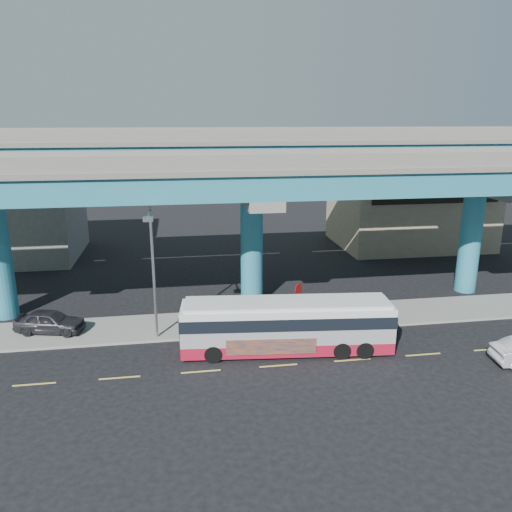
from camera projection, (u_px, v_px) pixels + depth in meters
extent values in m
plane|color=black|center=(277.00, 363.00, 26.09)|extent=(120.00, 120.00, 0.00)
cube|color=gray|center=(260.00, 321.00, 31.31)|extent=(70.00, 4.00, 0.15)
cube|color=#D8C64C|center=(34.00, 384.00, 24.00)|extent=(2.00, 0.12, 0.01)
cube|color=#D8C64C|center=(120.00, 378.00, 24.60)|extent=(2.00, 0.12, 0.01)
cube|color=#D8C64C|center=(201.00, 372.00, 25.20)|extent=(2.00, 0.12, 0.01)
cube|color=#D8C64C|center=(278.00, 366.00, 25.81)|extent=(2.00, 0.12, 0.01)
cube|color=#D8C64C|center=(352.00, 360.00, 26.41)|extent=(2.00, 0.12, 0.01)
cube|color=#D8C64C|center=(423.00, 354.00, 27.01)|extent=(2.00, 0.12, 0.01)
cube|color=#D8C64C|center=(491.00, 349.00, 27.62)|extent=(2.00, 0.12, 0.01)
cylinder|color=teal|center=(0.00, 261.00, 31.25)|extent=(1.50, 1.50, 7.40)
cube|color=gray|center=(7.00, 176.00, 33.27)|extent=(1.80, 5.00, 1.20)
cylinder|color=teal|center=(252.00, 251.00, 33.67)|extent=(1.50, 1.50, 7.40)
cube|color=gray|center=(251.00, 192.00, 32.60)|extent=(2.00, 12.00, 0.60)
cube|color=gray|center=(244.00, 173.00, 35.69)|extent=(1.80, 5.00, 1.20)
cylinder|color=teal|center=(470.00, 242.00, 36.08)|extent=(1.50, 1.50, 7.40)
cube|color=gray|center=(476.00, 187.00, 35.01)|extent=(2.00, 12.00, 0.60)
cube|color=gray|center=(451.00, 169.00, 38.10)|extent=(1.80, 5.00, 1.20)
cube|color=teal|center=(260.00, 183.00, 29.00)|extent=(52.00, 5.00, 1.40)
cube|color=gray|center=(260.00, 169.00, 28.77)|extent=(52.00, 5.40, 0.30)
cube|color=gray|center=(268.00, 163.00, 26.24)|extent=(52.00, 0.25, 0.80)
cube|color=gray|center=(254.00, 156.00, 31.00)|extent=(52.00, 0.25, 0.80)
cube|color=teal|center=(244.00, 154.00, 35.34)|extent=(52.00, 5.00, 1.40)
cube|color=gray|center=(244.00, 142.00, 35.11)|extent=(52.00, 5.40, 0.30)
cube|color=gray|center=(249.00, 135.00, 32.58)|extent=(52.00, 0.25, 0.80)
cube|color=gray|center=(240.00, 133.00, 37.34)|extent=(52.00, 0.25, 0.80)
cube|color=tan|center=(409.00, 210.00, 49.76)|extent=(14.00, 10.00, 7.00)
cube|color=black|center=(437.00, 197.00, 44.34)|extent=(12.00, 0.25, 1.20)
cube|color=gray|center=(7.00, 209.00, 44.71)|extent=(12.00, 10.00, 9.00)
cube|color=maroon|center=(286.00, 342.00, 27.29)|extent=(11.51, 3.52, 0.66)
cube|color=#B8B8BD|center=(287.00, 325.00, 27.01)|extent=(11.51, 3.52, 1.42)
cube|color=black|center=(287.00, 317.00, 26.89)|extent=(11.58, 3.57, 0.66)
cube|color=silver|center=(287.00, 308.00, 26.75)|extent=(11.51, 3.52, 0.38)
cube|color=silver|center=(287.00, 303.00, 26.67)|extent=(11.09, 3.23, 0.19)
cube|color=black|center=(390.00, 317.00, 27.24)|extent=(0.27, 2.15, 1.13)
cube|color=black|center=(181.00, 322.00, 26.61)|extent=(0.27, 2.15, 1.13)
cube|color=#122350|center=(271.00, 347.00, 25.96)|extent=(4.70, 0.52, 0.85)
cylinder|color=black|center=(213.00, 354.00, 26.04)|extent=(0.97, 0.38, 0.94)
cylinder|color=black|center=(214.00, 337.00, 28.13)|extent=(0.97, 0.38, 0.94)
cylinder|color=black|center=(342.00, 351.00, 26.42)|extent=(0.97, 0.38, 0.94)
cylinder|color=black|center=(333.00, 334.00, 28.51)|extent=(0.97, 0.38, 0.94)
cylinder|color=black|center=(365.00, 350.00, 26.49)|extent=(0.97, 0.38, 0.94)
cylinder|color=black|center=(355.00, 333.00, 28.58)|extent=(0.97, 0.38, 0.94)
imported|color=#2A2A2E|center=(50.00, 321.00, 29.31)|extent=(3.35, 4.71, 1.36)
cylinder|color=gray|center=(154.00, 274.00, 27.89)|extent=(0.16, 0.16, 7.60)
cylinder|color=gray|center=(149.00, 214.00, 25.95)|extent=(0.12, 2.05, 0.12)
cube|color=gray|center=(148.00, 219.00, 24.99)|extent=(0.50, 0.70, 0.18)
cylinder|color=gray|center=(298.00, 307.00, 30.04)|extent=(0.06, 0.06, 2.40)
cylinder|color=#B20A0A|center=(298.00, 290.00, 29.71)|extent=(0.60, 0.62, 0.83)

